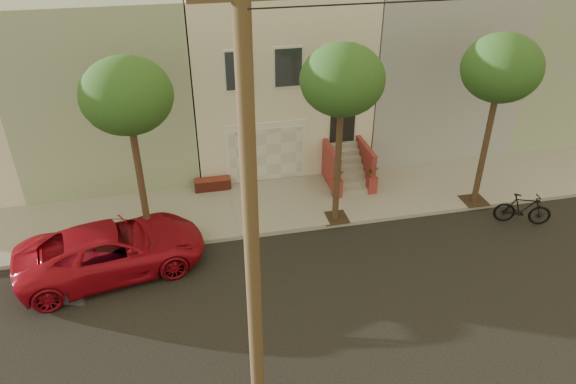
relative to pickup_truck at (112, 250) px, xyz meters
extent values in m
plane|color=black|center=(6.57, -2.75, -0.79)|extent=(90.00, 90.00, 0.00)
cube|color=gray|center=(6.57, 2.60, -0.71)|extent=(40.00, 3.70, 0.15)
cube|color=beige|center=(6.57, 8.45, 2.86)|extent=(7.00, 8.00, 7.00)
cube|color=gray|center=(-0.23, 8.45, 2.86)|extent=(6.50, 8.00, 7.00)
cube|color=#999CA2|center=(13.37, 8.45, 2.86)|extent=(6.50, 8.00, 7.00)
cube|color=gray|center=(19.87, 8.45, 2.86)|extent=(6.50, 8.00, 7.00)
cube|color=silver|center=(5.67, 4.47, 0.61)|extent=(3.20, 0.12, 2.50)
cube|color=silver|center=(5.67, 4.41, 0.51)|extent=(2.90, 0.06, 2.20)
cube|color=gray|center=(5.67, 2.60, -0.63)|extent=(3.20, 3.70, 0.02)
cube|color=maroon|center=(3.47, 4.15, -0.42)|extent=(1.40, 0.45, 0.44)
cube|color=black|center=(8.77, 4.42, 1.76)|extent=(1.00, 0.06, 2.00)
cube|color=#3F4751|center=(4.77, 4.42, 3.96)|extent=(1.00, 0.06, 1.40)
cube|color=silver|center=(4.77, 4.44, 3.96)|extent=(1.15, 0.05, 1.55)
cube|color=#3F4751|center=(6.57, 4.42, 3.96)|extent=(1.00, 0.06, 1.40)
cube|color=silver|center=(6.57, 4.44, 3.96)|extent=(1.15, 0.05, 1.55)
cube|color=#3F4751|center=(8.37, 4.42, 3.96)|extent=(1.00, 0.06, 1.40)
cube|color=silver|center=(8.37, 4.44, 3.96)|extent=(1.15, 0.05, 1.55)
cube|color=gray|center=(8.77, 2.63, -0.54)|extent=(1.20, 0.28, 0.20)
cube|color=gray|center=(8.77, 2.91, -0.34)|extent=(1.20, 0.28, 0.20)
cube|color=gray|center=(8.77, 3.19, -0.14)|extent=(1.20, 0.28, 0.20)
cube|color=gray|center=(8.77, 3.47, 0.06)|extent=(1.20, 0.28, 0.20)
cube|color=gray|center=(8.77, 3.75, 0.26)|extent=(1.20, 0.28, 0.20)
cube|color=gray|center=(8.77, 4.03, 0.46)|extent=(1.20, 0.28, 0.20)
cube|color=gray|center=(8.77, 4.31, 0.66)|extent=(1.20, 0.28, 0.20)
cube|color=maroon|center=(8.07, 3.47, 0.16)|extent=(0.18, 1.96, 1.60)
cube|color=maroon|center=(9.47, 3.47, 0.16)|extent=(0.18, 1.96, 1.60)
cube|color=maroon|center=(8.07, 2.59, -0.29)|extent=(0.35, 0.35, 0.70)
imported|color=#1B4418|center=(8.07, 2.59, 0.29)|extent=(0.40, 0.35, 0.45)
cube|color=maroon|center=(9.47, 2.59, -0.29)|extent=(0.35, 0.35, 0.70)
imported|color=#1B4418|center=(9.47, 2.59, 0.29)|extent=(0.41, 0.35, 0.45)
cube|color=#2D2116|center=(1.07, 1.15, -0.63)|extent=(0.90, 0.90, 0.02)
cylinder|color=#39291A|center=(1.07, 1.15, 1.46)|extent=(0.22, 0.22, 4.20)
ellipsoid|color=#1B4418|center=(1.07, 1.15, 4.51)|extent=(2.70, 2.57, 2.29)
cube|color=#2D2116|center=(7.57, 1.15, -0.63)|extent=(0.90, 0.90, 0.02)
cylinder|color=#39291A|center=(7.57, 1.15, 1.46)|extent=(0.22, 0.22, 4.20)
ellipsoid|color=#1B4418|center=(7.57, 1.15, 4.51)|extent=(2.70, 2.57, 2.29)
cube|color=#2D2116|center=(13.07, 1.15, -0.63)|extent=(0.90, 0.90, 0.02)
cylinder|color=#39291A|center=(13.07, 1.15, 1.46)|extent=(0.22, 0.22, 4.20)
ellipsoid|color=#1B4418|center=(13.07, 1.15, 4.51)|extent=(2.70, 2.57, 2.29)
cylinder|color=#493922|center=(3.57, -5.95, 4.21)|extent=(0.30, 0.30, 10.00)
imported|color=#A10D1D|center=(0.00, 0.00, 0.00)|extent=(6.06, 3.65, 1.57)
imported|color=black|center=(14.05, -0.37, -0.20)|extent=(2.02, 1.25, 1.18)
camera|label=1|loc=(2.51, -14.02, 9.91)|focal=32.97mm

